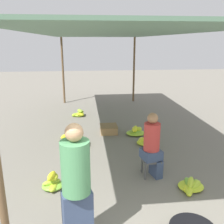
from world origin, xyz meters
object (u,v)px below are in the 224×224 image
at_px(banana_pile_left_0, 52,183).
at_px(banana_pile_left_3, 79,114).
at_px(banana_pile_left_1, 77,143).
at_px(banana_pile_right_1, 136,131).
at_px(banana_pile_right_0, 191,186).
at_px(vendor_foreground, 76,185).
at_px(vendor_seated, 152,144).
at_px(stool, 151,162).
at_px(crate_near, 109,129).
at_px(banana_pile_left_2, 71,135).
at_px(banana_pile_right_2, 146,141).

distance_m(banana_pile_left_0, banana_pile_left_3, 4.33).
bearing_deg(banana_pile_left_1, banana_pile_right_1, 21.69).
distance_m(banana_pile_left_0, banana_pile_right_0, 2.43).
relative_size(vendor_foreground, banana_pile_left_3, 3.44).
bearing_deg(vendor_seated, banana_pile_left_0, -173.12).
height_order(stool, banana_pile_right_1, stool).
height_order(vendor_seated, banana_pile_right_0, vendor_seated).
bearing_deg(banana_pile_left_3, crate_near, -63.39).
height_order(vendor_foreground, banana_pile_left_0, vendor_foreground).
height_order(banana_pile_left_2, banana_pile_right_1, banana_pile_left_2).
bearing_deg(banana_pile_left_0, banana_pile_left_3, 84.65).
height_order(banana_pile_left_0, banana_pile_right_2, banana_pile_left_0).
height_order(banana_pile_left_1, banana_pile_left_3, banana_pile_left_1).
height_order(stool, banana_pile_left_2, stool).
bearing_deg(vendor_seated, vendor_foreground, -131.37).
bearing_deg(banana_pile_left_1, banana_pile_left_2, 107.98).
relative_size(banana_pile_left_3, crate_near, 0.99).
relative_size(banana_pile_left_2, banana_pile_right_2, 1.13).
relative_size(vendor_seated, crate_near, 2.64).
xyz_separation_m(banana_pile_left_2, banana_pile_left_3, (0.20, 1.97, 0.00)).
bearing_deg(banana_pile_right_2, crate_near, 134.42).
xyz_separation_m(vendor_foreground, banana_pile_left_2, (-0.27, 3.67, -0.75)).
bearing_deg(vendor_seated, banana_pile_left_1, 132.93).
relative_size(banana_pile_left_1, banana_pile_left_3, 1.40).
distance_m(banana_pile_left_0, banana_pile_left_2, 2.36).
relative_size(banana_pile_left_1, banana_pile_right_1, 1.26).
height_order(stool, vendor_seated, vendor_seated).
bearing_deg(vendor_seated, banana_pile_right_1, 85.72).
bearing_deg(banana_pile_left_3, vendor_foreground, -89.22).
bearing_deg(crate_near, banana_pile_left_3, 116.61).
xyz_separation_m(banana_pile_right_2, crate_near, (-0.86, 0.88, 0.04)).
bearing_deg(crate_near, banana_pile_right_2, -45.58).
bearing_deg(stool, banana_pile_right_0, -43.00).
height_order(banana_pile_right_0, crate_near, crate_near).
xyz_separation_m(banana_pile_left_0, banana_pile_right_0, (2.41, -0.32, -0.03)).
distance_m(banana_pile_left_0, crate_near, 2.90).
bearing_deg(banana_pile_right_1, banana_pile_left_0, -129.66).
bearing_deg(stool, banana_pile_left_1, 132.67).
bearing_deg(banana_pile_left_2, banana_pile_right_2, -17.67).
relative_size(vendor_foreground, crate_near, 3.41).
xyz_separation_m(vendor_seated, banana_pile_right_0, (0.57, -0.54, -0.57)).
xyz_separation_m(vendor_foreground, banana_pile_left_1, (-0.09, 3.09, -0.77)).
height_order(stool, banana_pile_left_0, stool).
bearing_deg(banana_pile_right_2, banana_pile_left_3, 123.62).
distance_m(banana_pile_left_1, banana_pile_left_3, 2.54).
distance_m(stool, banana_pile_left_2, 2.67).
xyz_separation_m(stool, crate_near, (-0.57, 2.39, -0.18)).
bearing_deg(banana_pile_left_1, banana_pile_left_3, 89.75).
bearing_deg(banana_pile_left_1, banana_pile_right_0, -46.14).
relative_size(stool, banana_pile_left_3, 0.76).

